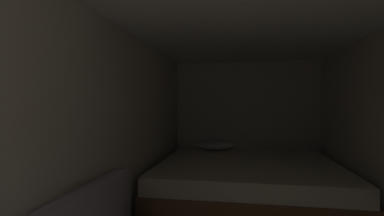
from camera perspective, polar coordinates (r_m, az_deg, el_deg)
wall_back at (r=4.77m, az=10.77°, el=-3.25°), size 2.41×0.05×2.05m
wall_left at (r=2.55m, az=-15.81°, el=-6.84°), size 0.05×4.91×2.05m
ceiling_slab at (r=2.39m, az=12.00°, el=18.18°), size 2.41×4.91×0.05m
bed at (r=3.80m, az=10.98°, el=-15.09°), size 2.19×2.08×0.80m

